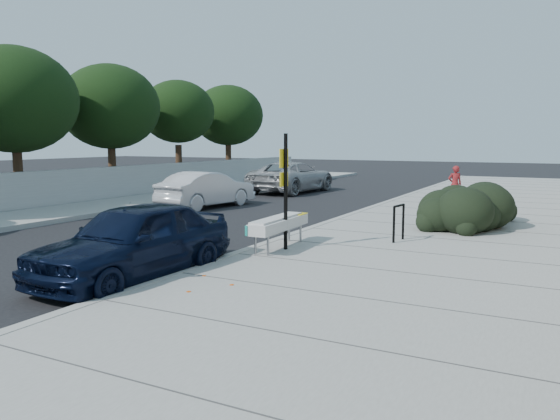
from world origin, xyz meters
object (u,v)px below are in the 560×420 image
(bike_rack, at_px, (399,219))
(sedan_navy, at_px, (134,240))
(sign_post, at_px, (285,184))
(suv_silver, at_px, (292,177))
(pedestrian, at_px, (455,184))
(bench, at_px, (279,224))
(wagon_silver, at_px, (207,189))

(bike_rack, bearing_deg, sedan_navy, -115.81)
(sign_post, height_order, sedan_navy, sign_post)
(bike_rack, distance_m, suv_silver, 14.74)
(pedestrian, bearing_deg, sedan_navy, 50.29)
(sedan_navy, distance_m, suv_silver, 18.04)
(bike_rack, bearing_deg, bench, -128.05)
(wagon_silver, bearing_deg, bench, 143.33)
(suv_silver, distance_m, pedestrian, 8.91)
(bench, bearing_deg, sedan_navy, -115.03)
(sedan_navy, relative_size, suv_silver, 0.78)
(sign_post, distance_m, wagon_silver, 9.69)
(sedan_navy, bearing_deg, bike_rack, 58.22)
(bench, distance_m, pedestrian, 11.60)
(pedestrian, bearing_deg, bike_rack, 64.83)
(sign_post, relative_size, sedan_navy, 0.61)
(bike_rack, xyz_separation_m, wagon_silver, (-8.97, 4.47, 0.01))
(bike_rack, relative_size, sedan_navy, 0.21)
(sign_post, distance_m, pedestrian, 11.66)
(sedan_navy, xyz_separation_m, suv_silver, (-5.20, 17.28, 0.03))
(pedestrian, bearing_deg, sign_post, 54.38)
(sign_post, relative_size, wagon_silver, 0.61)
(bench, relative_size, bike_rack, 2.58)
(bench, height_order, pedestrian, pedestrian)
(bike_rack, distance_m, sign_post, 3.17)
(sign_post, height_order, wagon_silver, sign_post)
(sedan_navy, height_order, suv_silver, suv_silver)
(bench, xyz_separation_m, sign_post, (0.19, -0.06, 0.95))
(wagon_silver, bearing_deg, sign_post, 143.84)
(bench, relative_size, suv_silver, 0.42)
(bench, xyz_separation_m, pedestrian, (1.94, 11.44, 0.19))
(bench, relative_size, pedestrian, 1.58)
(bike_rack, bearing_deg, wagon_silver, 161.22)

